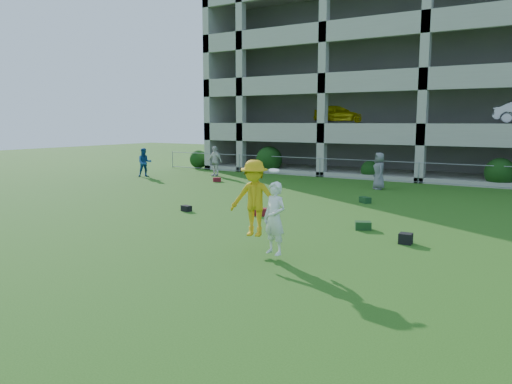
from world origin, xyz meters
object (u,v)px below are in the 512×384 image
Objects in this scene: crate_d at (406,238)px; bystander_a at (145,162)px; bystander_b at (215,161)px; bystander_c at (379,171)px; parking_garage at (455,83)px; frisbee_contest at (258,202)px.

bystander_a is at bearing 155.22° from crate_d.
bystander_b is at bearing 143.37° from crate_d.
bystander_c is 0.06× the size of parking_garage.
bystander_a is at bearing -136.81° from parking_garage.
crate_d is (18.54, -8.56, -0.74)m from bystander_a.
bystander_b is (3.45, 2.66, 0.05)m from bystander_a.
bystander_c reaches higher than crate_d.
frisbee_contest is (-2.98, -3.10, 1.21)m from crate_d.
parking_garage is at bearing 90.61° from frisbee_contest.
parking_garage is at bearing 98.10° from crate_d.
bystander_c is at bearing -41.20° from bystander_a.
parking_garage is (15.28, 14.34, 5.13)m from bystander_a.
bystander_b is at bearing -128.10° from bystander_c.
bystander_c is 11.54m from crate_d.
crate_d is 4.47m from frisbee_contest.
crate_d is at bearing -30.01° from bystander_b.
frisbee_contest is at bearing -133.89° from crate_d.
bystander_b is 17.38m from parking_garage.
bystander_c reaches higher than bystander_a.
crate_d is at bearing -13.03° from bystander_c.
parking_garage reaches higher than bystander_a.
frisbee_contest reaches higher than bystander_c.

